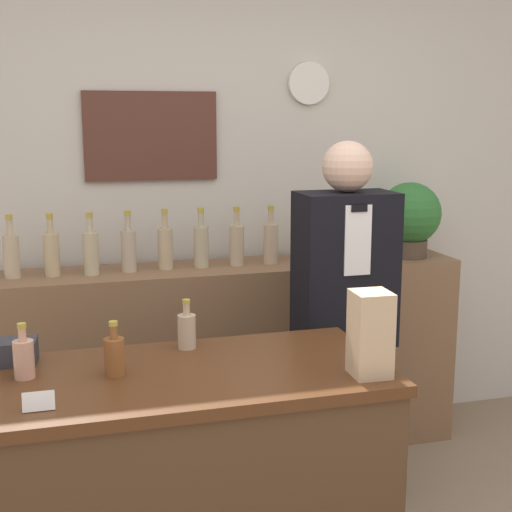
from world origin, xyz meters
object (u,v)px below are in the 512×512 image
Objects in this scene: potted_plant at (410,217)px; shopkeeper at (343,330)px; tape_dispenser at (376,367)px; paper_bag at (370,334)px.

shopkeeper is at bearing -136.23° from potted_plant.
potted_plant is at bearing 58.75° from tape_dispenser.
potted_plant is 4.44× the size of tape_dispenser.
potted_plant is at bearing 58.08° from paper_bag.
tape_dispenser is at bearing -121.25° from potted_plant.
shopkeeper is 18.26× the size of tape_dispenser.
shopkeeper is 0.85m from paper_bag.
paper_bag is at bearing -171.77° from tape_dispenser.
potted_plant is 1.62m from paper_bag.
potted_plant is at bearing 43.77° from shopkeeper.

